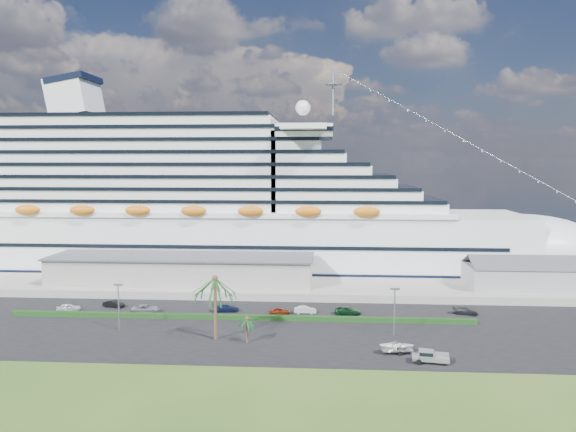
# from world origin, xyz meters

# --- Properties ---
(ground) EXTENTS (420.00, 420.00, 0.00)m
(ground) POSITION_xyz_m (0.00, 0.00, 0.00)
(ground) COLOR #31521B
(ground) RESTS_ON ground
(asphalt_lot) EXTENTS (140.00, 38.00, 0.12)m
(asphalt_lot) POSITION_xyz_m (0.00, 11.00, 0.06)
(asphalt_lot) COLOR black
(asphalt_lot) RESTS_ON ground
(wharf) EXTENTS (240.00, 20.00, 1.80)m
(wharf) POSITION_xyz_m (0.00, 40.00, 0.90)
(wharf) COLOR gray
(wharf) RESTS_ON ground
(water) EXTENTS (420.00, 160.00, 0.02)m
(water) POSITION_xyz_m (0.00, 130.00, 0.01)
(water) COLOR black
(water) RESTS_ON ground
(cruise_ship) EXTENTS (191.00, 38.00, 54.00)m
(cruise_ship) POSITION_xyz_m (-21.53, 64.00, 16.69)
(cruise_ship) COLOR silver
(cruise_ship) RESTS_ON ground
(terminal_building) EXTENTS (61.00, 15.00, 6.30)m
(terminal_building) POSITION_xyz_m (-25.00, 40.00, 5.01)
(terminal_building) COLOR gray
(terminal_building) RESTS_ON wharf
(port_shed) EXTENTS (24.00, 12.31, 7.37)m
(port_shed) POSITION_xyz_m (52.00, 40.00, 4.40)
(port_shed) COLOR gray
(port_shed) RESTS_ON wharf
(hedge) EXTENTS (88.00, 1.10, 0.90)m
(hedge) POSITION_xyz_m (-8.00, 16.00, 0.57)
(hedge) COLOR black
(hedge) RESTS_ON asphalt_lot
(lamp_post_left) EXTENTS (1.60, 0.35, 8.27)m
(lamp_post_left) POSITION_xyz_m (-28.00, 8.00, 5.34)
(lamp_post_left) COLOR gray
(lamp_post_left) RESTS_ON asphalt_lot
(lamp_post_right) EXTENTS (1.60, 0.35, 8.27)m
(lamp_post_right) POSITION_xyz_m (20.00, 8.00, 5.34)
(lamp_post_right) COLOR gray
(lamp_post_right) RESTS_ON asphalt_lot
(palm_tall) EXTENTS (8.82, 8.82, 11.13)m
(palm_tall) POSITION_xyz_m (-10.00, 4.00, 9.20)
(palm_tall) COLOR #47301E
(palm_tall) RESTS_ON ground
(palm_short) EXTENTS (3.53, 3.53, 4.56)m
(palm_short) POSITION_xyz_m (-4.50, 2.50, 3.67)
(palm_short) COLOR #47301E
(palm_short) RESTS_ON ground
(parked_car_0) EXTENTS (4.88, 3.35, 1.54)m
(parked_car_0) POSITION_xyz_m (-42.62, 19.49, 0.89)
(parked_car_0) COLOR silver
(parked_car_0) RESTS_ON asphalt_lot
(parked_car_1) EXTENTS (4.61, 2.46, 1.44)m
(parked_car_1) POSITION_xyz_m (-34.90, 23.25, 0.84)
(parked_car_1) COLOR black
(parked_car_1) RESTS_ON asphalt_lot
(parked_car_2) EXTENTS (5.68, 2.86, 1.54)m
(parked_car_2) POSITION_xyz_m (-26.96, 19.62, 0.89)
(parked_car_2) COLOR gray
(parked_car_2) RESTS_ON asphalt_lot
(parked_car_3) EXTENTS (5.23, 2.58, 1.46)m
(parked_car_3) POSITION_xyz_m (-11.35, 21.42, 0.85)
(parked_car_3) COLOR #111B3C
(parked_car_3) RESTS_ON asphalt_lot
(parked_car_4) EXTENTS (4.39, 2.62, 1.40)m
(parked_car_4) POSITION_xyz_m (-0.67, 19.99, 0.82)
(parked_car_4) COLOR maroon
(parked_car_4) RESTS_ON asphalt_lot
(parked_car_5) EXTENTS (4.37, 1.69, 1.42)m
(parked_car_5) POSITION_xyz_m (4.34, 21.13, 0.83)
(parked_car_5) COLOR silver
(parked_car_5) RESTS_ON asphalt_lot
(parked_car_6) EXTENTS (5.11, 2.36, 1.42)m
(parked_car_6) POSITION_xyz_m (12.63, 21.03, 0.83)
(parked_car_6) COLOR black
(parked_car_6) RESTS_ON asphalt_lot
(parked_car_7) EXTENTS (5.07, 3.30, 1.37)m
(parked_car_7) POSITION_xyz_m (35.39, 22.48, 0.80)
(parked_car_7) COLOR #222328
(parked_car_7) RESTS_ON asphalt_lot
(pickup_truck) EXTENTS (5.60, 2.75, 1.89)m
(pickup_truck) POSITION_xyz_m (23.70, -4.87, 1.16)
(pickup_truck) COLOR black
(pickup_truck) RESTS_ON asphalt_lot
(boat_trailer) EXTENTS (6.20, 4.41, 1.73)m
(boat_trailer) POSITION_xyz_m (19.40, -1.08, 1.27)
(boat_trailer) COLOR gray
(boat_trailer) RESTS_ON asphalt_lot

